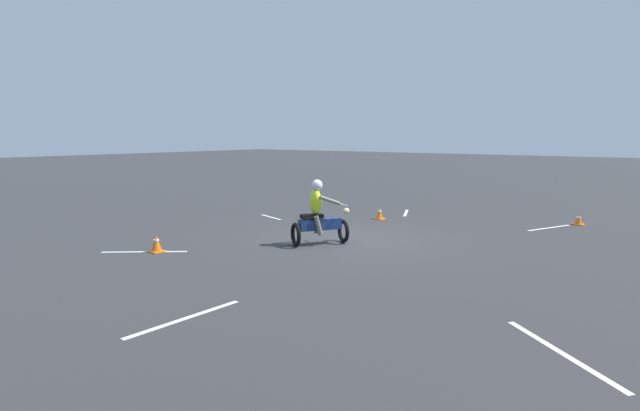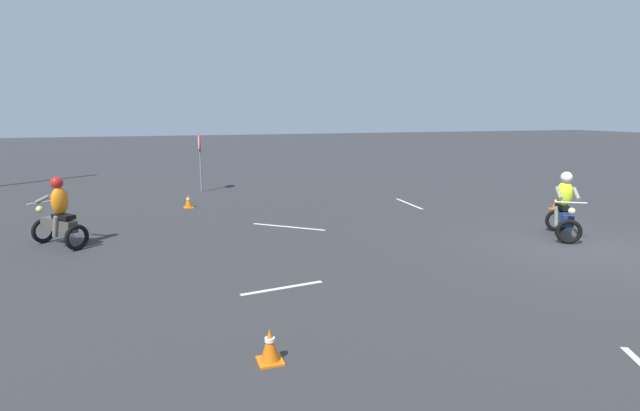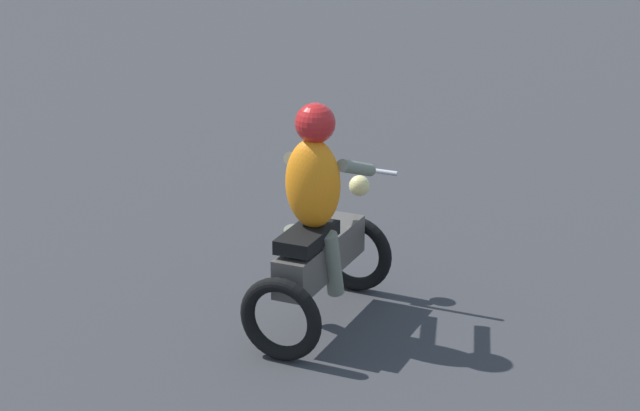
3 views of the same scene
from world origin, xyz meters
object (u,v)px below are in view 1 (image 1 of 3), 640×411
traffic_cone_mid_center (379,214)px  traffic_cone_far_right (579,220)px  motorcycle_rider_foreground (319,216)px  traffic_cone_near_left (156,244)px

traffic_cone_mid_center → traffic_cone_far_right: 6.14m
motorcycle_rider_foreground → traffic_cone_near_left: motorcycle_rider_foreground is taller
traffic_cone_near_left → traffic_cone_mid_center: size_ratio=1.07×
traffic_cone_near_left → traffic_cone_mid_center: bearing=165.2°
traffic_cone_mid_center → motorcycle_rider_foreground: bearing=9.1°
motorcycle_rider_foreground → traffic_cone_far_right: 8.55m
traffic_cone_near_left → traffic_cone_far_right: bearing=143.6°
motorcycle_rider_foreground → traffic_cone_near_left: (2.97, -2.60, -0.52)m
motorcycle_rider_foreground → traffic_cone_near_left: size_ratio=3.90×
traffic_cone_near_left → traffic_cone_far_right: 12.45m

